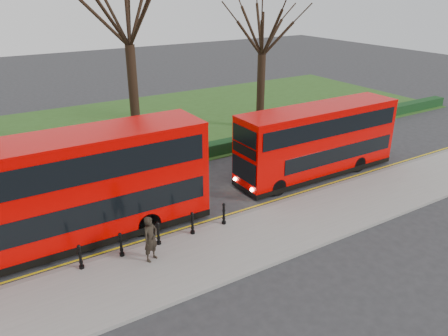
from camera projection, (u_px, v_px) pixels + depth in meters
ground at (178, 224)px, 20.31m from camera, size 120.00×120.00×0.00m
pavement at (210, 253)px, 17.93m from camera, size 60.00×4.00×0.15m
kerb at (188, 232)px, 19.50m from camera, size 60.00×0.25×0.16m
grass_verge at (87, 136)px, 32.04m from camera, size 60.00×18.00×0.06m
hedge at (126, 168)px, 25.48m from camera, size 60.00×0.90×0.80m
yellow_line_outer at (185, 230)px, 19.76m from camera, size 60.00×0.10×0.01m
yellow_line_inner at (183, 228)px, 19.92m from camera, size 60.00×0.10×0.01m
tree_mid at (126, 5)px, 25.56m from camera, size 8.05×8.05×12.57m
tree_right at (263, 29)px, 31.12m from camera, size 6.48×6.48×10.13m
bollard_row at (158, 234)px, 18.25m from camera, size 6.62×0.15×1.00m
bus_lead at (69, 191)px, 18.04m from camera, size 11.88×2.73×4.73m
bus_rear at (318, 141)px, 24.81m from camera, size 10.17×2.34×4.04m
pedestrian at (151, 239)px, 17.04m from camera, size 0.82×0.70×1.90m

